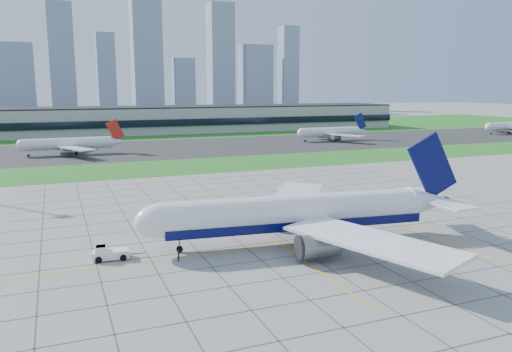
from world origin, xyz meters
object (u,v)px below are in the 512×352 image
(distant_jet_2, at_px, (331,132))
(pushback_tug, at_px, (109,253))
(distant_jet_1, at_px, (70,144))
(airliner, at_px, (298,214))
(crew_near, at_px, (179,256))
(distant_jet_3, at_px, (510,126))

(distant_jet_2, bearing_deg, pushback_tug, -130.80)
(distant_jet_1, bearing_deg, distant_jet_2, 3.81)
(airliner, relative_size, crew_near, 34.00)
(airliner, height_order, crew_near, airliner)
(distant_jet_3, bearing_deg, airliner, -146.02)
(airliner, xyz_separation_m, crew_near, (-21.51, -1.78, -4.22))
(airliner, relative_size, pushback_tug, 7.28)
(pushback_tug, distance_m, distant_jet_2, 191.51)
(distant_jet_2, xyz_separation_m, distant_jet_3, (119.43, -4.42, -0.00))
(crew_near, height_order, distant_jet_1, distant_jet_1)
(distant_jet_1, distance_m, distant_jet_3, 245.92)
(pushback_tug, xyz_separation_m, distant_jet_3, (244.55, 140.52, 3.48))
(crew_near, bearing_deg, airliner, -52.89)
(pushback_tug, bearing_deg, distant_jet_2, 55.87)
(crew_near, bearing_deg, distant_jet_1, 36.93)
(pushback_tug, height_order, distant_jet_3, distant_jet_3)
(airliner, bearing_deg, distant_jet_3, 40.65)
(distant_jet_2, bearing_deg, crew_near, -127.56)
(airliner, distance_m, distant_jet_3, 257.01)
(distant_jet_1, relative_size, distant_jet_3, 1.00)
(crew_near, bearing_deg, pushback_tug, 96.10)
(airliner, bearing_deg, distant_jet_2, 64.34)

